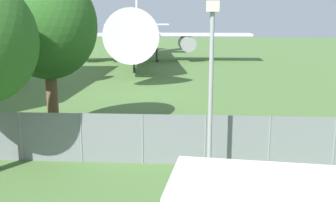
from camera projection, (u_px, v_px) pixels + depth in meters
perimeter_fence at (143, 139)px, 15.98m from camera, size 56.07×0.07×2.08m
airplane at (135, 30)px, 51.80m from camera, size 31.50×40.38×13.78m
tree_far_right at (48, 26)px, 19.01m from camera, size 4.77×4.77×8.13m
light_mast at (211, 71)px, 13.86m from camera, size 0.44×0.44×6.44m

